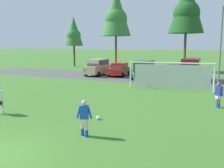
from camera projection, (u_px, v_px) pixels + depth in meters
ground_plane at (130, 90)px, 22.71m from camera, size 400.00×400.00×0.00m
parking_lot_strip at (155, 79)px, 30.62m from camera, size 52.00×8.40×0.01m
soccer_ball at (98, 118)px, 13.78m from camera, size 0.22×0.22×0.22m
soccer_goal at (171, 75)px, 23.37m from camera, size 7.57×2.63×2.57m
player_striker_near at (84, 118)px, 11.17m from camera, size 0.73×0.38×1.64m
player_midfield_center at (219, 95)px, 16.32m from camera, size 0.60×0.56×1.64m
player_defender_far at (0, 100)px, 14.80m from camera, size 0.41×0.70×1.64m
parked_car_slot_far_left at (98, 67)px, 33.76m from camera, size 2.26×4.66×2.16m
parked_car_slot_left at (119, 69)px, 33.00m from camera, size 2.26×4.31×1.72m
parked_car_slot_center_left at (144, 69)px, 30.42m from camera, size 2.15×4.60×2.16m
parked_car_slot_center at (175, 71)px, 30.42m from camera, size 2.24×4.30×1.72m
parked_car_slot_center_right at (191, 69)px, 28.66m from camera, size 2.33×4.87×2.52m
tree_left_edge at (74, 32)px, 47.51m from camera, size 3.48×3.48×9.27m
tree_mid_left at (116, 14)px, 41.76m from camera, size 4.97×4.97×13.25m
tree_center_back at (187, 7)px, 37.17m from camera, size 5.19×5.19×13.85m
street_lamp at (223, 47)px, 22.34m from camera, size 2.00×0.32×7.32m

